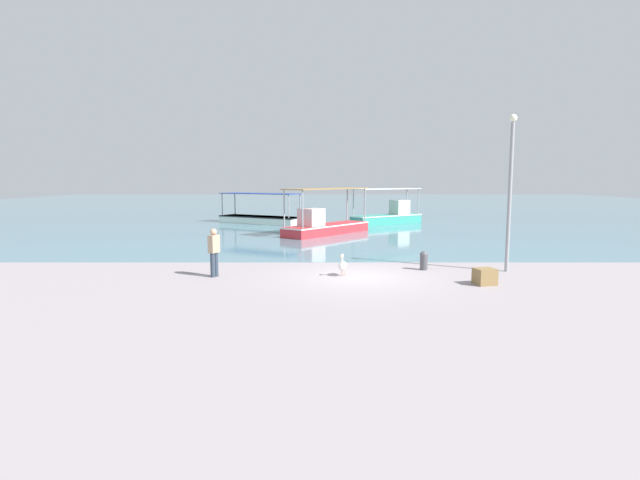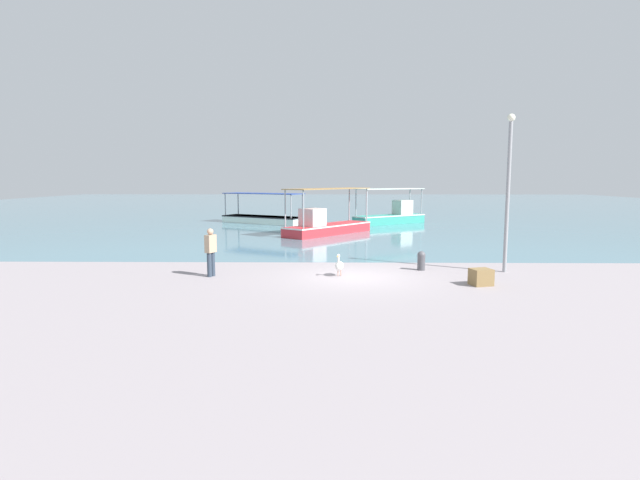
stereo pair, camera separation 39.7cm
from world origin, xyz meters
TOP-DOWN VIEW (x-y plane):
  - ground at (0.00, 0.00)m, footprint 120.00×120.00m
  - harbor_water at (0.00, 48.00)m, footprint 110.00×90.00m
  - fishing_boat_far_left at (-1.07, 13.49)m, footprint 5.57×6.33m
  - fishing_boat_center at (3.90, 20.83)m, footprint 5.80×4.68m
  - fishing_boat_outer at (-5.92, 21.04)m, footprint 6.76×4.90m
  - pelican at (-0.54, 0.17)m, footprint 0.40×0.80m
  - lamp_post at (5.55, 1.05)m, footprint 0.28×0.28m
  - mooring_bollard at (2.55, 1.34)m, footprint 0.30×0.30m
  - fisherman_standing at (-5.03, 0.02)m, footprint 0.38×0.46m
  - cargo_crate at (3.98, -1.31)m, footprint 0.75×0.69m

SIDE VIEW (x-z plane):
  - ground at x=0.00m, z-range 0.00..0.00m
  - harbor_water at x=0.00m, z-range 0.00..0.00m
  - cargo_crate at x=3.98m, z-range 0.00..0.53m
  - pelican at x=-0.54m, z-range -0.02..0.78m
  - mooring_bollard at x=2.55m, z-range 0.02..0.74m
  - fishing_boat_outer at x=-5.92m, z-range -0.69..1.62m
  - fishing_boat_far_left at x=-1.07m, z-range -0.80..2.02m
  - fishing_boat_center at x=3.90m, z-range -0.69..1.98m
  - fisherman_standing at x=-5.03m, z-range 0.06..1.75m
  - lamp_post at x=5.55m, z-range 0.36..6.05m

